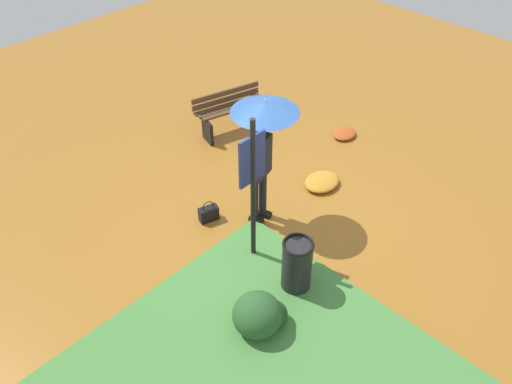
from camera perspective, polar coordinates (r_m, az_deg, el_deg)
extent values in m
plane|color=#9E6623|center=(8.19, 2.05, -3.18)|extent=(18.00, 18.00, 0.00)
cylinder|color=black|center=(7.92, -0.17, -0.79)|extent=(0.12, 0.12, 0.86)
cylinder|color=black|center=(8.02, 0.73, -0.19)|extent=(0.12, 0.12, 0.86)
cube|color=black|center=(8.16, 0.03, -2.99)|extent=(0.17, 0.24, 0.08)
cube|color=black|center=(8.25, 0.90, -2.38)|extent=(0.17, 0.24, 0.08)
cube|color=#232328|center=(7.50, 0.30, 3.87)|extent=(0.43, 0.33, 0.64)
sphere|color=tan|center=(7.24, 0.31, 6.81)|extent=(0.20, 0.20, 0.20)
ellipsoid|color=black|center=(7.22, 0.31, 7.01)|extent=(0.20, 0.20, 0.15)
cylinder|color=#232328|center=(7.24, -0.74, 4.41)|extent=(0.18, 0.13, 0.18)
cylinder|color=#232328|center=(7.20, -0.47, 5.09)|extent=(0.24, 0.11, 0.33)
cube|color=black|center=(7.18, -0.08, 6.33)|extent=(0.07, 0.03, 0.14)
cylinder|color=#232328|center=(7.46, 1.15, 5.90)|extent=(0.11, 0.10, 0.09)
cylinder|color=#232328|center=(7.41, 1.02, 6.46)|extent=(0.10, 0.09, 0.23)
cylinder|color=#A5A5AD|center=(7.24, 0.98, 8.53)|extent=(0.02, 0.02, 0.41)
cone|color=#264C8C|center=(7.19, 0.99, 9.17)|extent=(0.96, 0.96, 0.16)
sphere|color=#A5A5AD|center=(7.13, 1.00, 9.93)|extent=(0.02, 0.02, 0.02)
cylinder|color=black|center=(6.90, -0.32, -0.20)|extent=(0.07, 0.07, 2.30)
cube|color=navy|center=(6.57, -0.43, 3.52)|extent=(0.44, 0.04, 0.70)
cube|color=silver|center=(6.58, -0.55, 3.59)|extent=(0.38, 0.01, 0.64)
cube|color=black|center=(8.17, -5.14, -2.36)|extent=(0.33, 0.22, 0.24)
torus|color=black|center=(8.06, -5.21, -1.53)|extent=(0.17, 0.07, 0.18)
cube|color=black|center=(9.81, -5.26, 6.55)|extent=(0.15, 0.36, 0.44)
cube|color=black|center=(10.54, 0.00, 9.33)|extent=(0.15, 0.36, 0.44)
cube|color=#513823|center=(9.96, -2.10, 8.91)|extent=(1.38, 0.47, 0.04)
cube|color=#513823|center=(10.03, -2.58, 9.16)|extent=(1.38, 0.47, 0.04)
cube|color=#513823|center=(10.11, -3.06, 9.40)|extent=(1.38, 0.47, 0.04)
cube|color=#513823|center=(10.09, -3.28, 9.99)|extent=(1.36, 0.41, 0.10)
cube|color=#513823|center=(10.02, -3.31, 10.68)|extent=(1.36, 0.41, 0.10)
cylinder|color=black|center=(7.02, 4.43, -8.05)|extent=(0.40, 0.40, 0.80)
torus|color=black|center=(6.71, 4.60, -5.68)|extent=(0.42, 0.42, 0.04)
ellipsoid|color=#285628|center=(6.65, 0.14, -13.14)|extent=(0.62, 0.62, 0.56)
ellipsoid|color=#1E421E|center=(6.77, 1.85, -13.14)|extent=(0.37, 0.37, 0.37)
ellipsoid|color=#C68428|center=(8.88, 7.15, 1.13)|extent=(0.65, 0.52, 0.14)
ellipsoid|color=#B74C1E|center=(10.14, 9.57, 6.23)|extent=(0.48, 0.39, 0.11)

